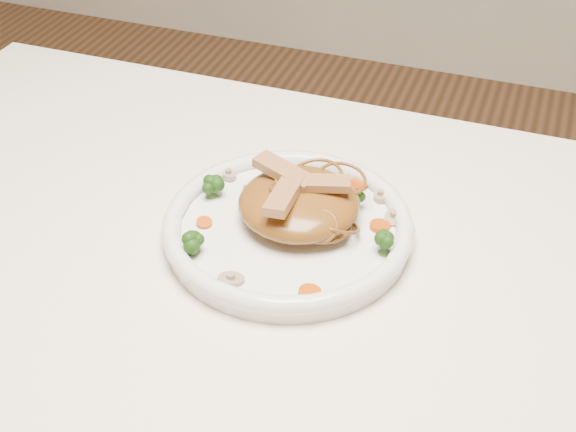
% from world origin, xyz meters
% --- Properties ---
extents(table, '(1.20, 0.80, 0.75)m').
position_xyz_m(table, '(0.00, 0.00, 0.65)').
color(table, '#F3E7CE').
rests_on(table, ground).
extents(plate, '(0.35, 0.35, 0.02)m').
position_xyz_m(plate, '(-0.03, 0.09, 0.76)').
color(plate, white).
rests_on(plate, table).
extents(noodle_mound, '(0.15, 0.15, 0.04)m').
position_xyz_m(noodle_mound, '(-0.02, 0.11, 0.79)').
color(noodle_mound, brown).
rests_on(noodle_mound, plate).
extents(chicken_a, '(0.07, 0.04, 0.01)m').
position_xyz_m(chicken_a, '(-0.00, 0.12, 0.81)').
color(chicken_a, '#AE8252').
rests_on(chicken_a, noodle_mound).
extents(chicken_b, '(0.08, 0.05, 0.01)m').
position_xyz_m(chicken_b, '(-0.04, 0.12, 0.81)').
color(chicken_b, '#AE8252').
rests_on(chicken_b, noodle_mound).
extents(chicken_c, '(0.03, 0.07, 0.01)m').
position_xyz_m(chicken_c, '(-0.03, 0.08, 0.81)').
color(chicken_c, '#AE8252').
rests_on(chicken_c, noodle_mound).
extents(broccoli_0, '(0.03, 0.03, 0.03)m').
position_xyz_m(broccoli_0, '(0.03, 0.14, 0.78)').
color(broccoli_0, '#1E430E').
rests_on(broccoli_0, plate).
extents(broccoli_1, '(0.03, 0.03, 0.03)m').
position_xyz_m(broccoli_1, '(-0.13, 0.11, 0.78)').
color(broccoli_1, '#1E430E').
rests_on(broccoli_1, plate).
extents(broccoli_2, '(0.03, 0.03, 0.03)m').
position_xyz_m(broccoli_2, '(-0.11, 0.02, 0.78)').
color(broccoli_2, '#1E430E').
rests_on(broccoli_2, plate).
extents(broccoli_3, '(0.03, 0.03, 0.03)m').
position_xyz_m(broccoli_3, '(0.08, 0.09, 0.78)').
color(broccoli_3, '#1E430E').
rests_on(broccoli_3, plate).
extents(carrot_0, '(0.03, 0.03, 0.00)m').
position_xyz_m(carrot_0, '(0.02, 0.19, 0.77)').
color(carrot_0, '#B74506').
rests_on(carrot_0, plate).
extents(carrot_1, '(0.02, 0.02, 0.00)m').
position_xyz_m(carrot_1, '(-0.12, 0.06, 0.77)').
color(carrot_1, '#B74506').
rests_on(carrot_1, plate).
extents(carrot_2, '(0.02, 0.02, 0.00)m').
position_xyz_m(carrot_2, '(0.06, 0.12, 0.77)').
color(carrot_2, '#B74506').
rests_on(carrot_2, plate).
extents(carrot_3, '(0.02, 0.02, 0.00)m').
position_xyz_m(carrot_3, '(-0.07, 0.19, 0.77)').
color(carrot_3, '#B74506').
rests_on(carrot_3, plate).
extents(carrot_4, '(0.03, 0.03, 0.00)m').
position_xyz_m(carrot_4, '(0.02, 0.00, 0.77)').
color(carrot_4, '#B74506').
rests_on(carrot_4, plate).
extents(mushroom_0, '(0.04, 0.04, 0.01)m').
position_xyz_m(mushroom_0, '(-0.05, -0.01, 0.77)').
color(mushroom_0, tan).
rests_on(mushroom_0, plate).
extents(mushroom_1, '(0.03, 0.03, 0.01)m').
position_xyz_m(mushroom_1, '(0.07, 0.14, 0.77)').
color(mushroom_1, tan).
rests_on(mushroom_1, plate).
extents(mushroom_2, '(0.03, 0.03, 0.01)m').
position_xyz_m(mushroom_2, '(-0.13, 0.15, 0.77)').
color(mushroom_2, tan).
rests_on(mushroom_2, plate).
extents(mushroom_3, '(0.03, 0.03, 0.01)m').
position_xyz_m(mushroom_3, '(0.05, 0.17, 0.77)').
color(mushroom_3, tan).
rests_on(mushroom_3, plate).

